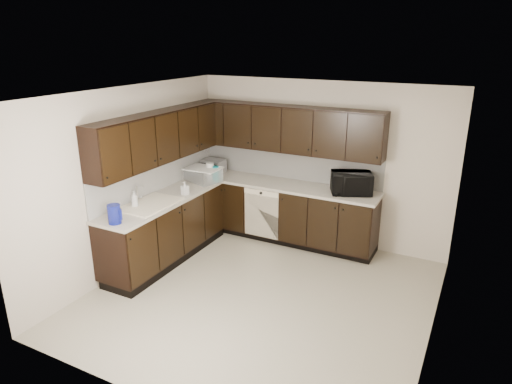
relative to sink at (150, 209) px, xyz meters
The scene contains 20 objects.
floor 1.90m from the sink, ahead, with size 4.00×4.00×0.00m, color #ACA48E.
ceiling 2.33m from the sink, ahead, with size 4.00×4.00×0.00m, color white.
wall_back 2.65m from the sink, 50.13° to the left, with size 4.00×0.02×2.50m, color beige.
wall_left 0.49m from the sink, behind, with size 0.02×4.00×2.50m, color beige.
wall_right 3.70m from the sink, ahead, with size 0.02×4.00×2.50m, color beige.
wall_front 2.63m from the sink, 49.77° to the right, with size 4.00×0.02×2.50m, color beige.
lower_cabinets 1.39m from the sink, 58.99° to the left, with size 3.00×2.80×0.90m.
countertop 1.31m from the sink, 59.01° to the left, with size 3.03×2.83×0.04m.
backsplash 1.44m from the sink, 70.83° to the left, with size 3.00×2.80×0.48m.
upper_cabinets 1.61m from the sink, 64.56° to the left, with size 3.00×2.80×0.70m.
dishwasher 1.76m from the sink, 55.40° to the left, with size 0.58×0.04×0.78m.
sink is the anchor object (origin of this frame).
microwave 2.86m from the sink, 37.20° to the left, with size 0.57×0.38×0.31m, color black.
soap_bottle_a 0.63m from the sink, 73.97° to the left, with size 0.09×0.09×0.19m, color gray.
soap_bottle_b 0.26m from the sink, 129.30° to the right, with size 0.09×0.09×0.24m, color gray.
toaster_oven 1.74m from the sink, 92.29° to the left, with size 0.35×0.26×0.22m, color #B3B2B5.
storage_bin 1.26m from the sink, 88.29° to the left, with size 0.52×0.39×0.21m, color silver.
blue_pitcher 0.71m from the sink, 86.57° to the right, with size 0.16×0.16×0.24m, color #101A95.
teal_tumbler 1.39m from the sink, 81.61° to the left, with size 0.10×0.10×0.23m, color #0D8895.
paper_towel_roll 1.38m from the sink, 85.94° to the left, with size 0.12×0.12×0.27m, color silver.
Camera 1 is at (2.24, -4.47, 3.10)m, focal length 32.00 mm.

